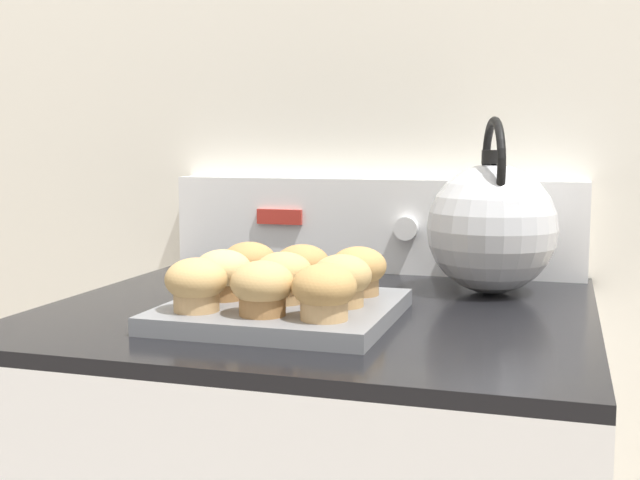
% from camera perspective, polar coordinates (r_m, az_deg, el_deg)
% --- Properties ---
extents(wall_back, '(8.00, 0.05, 2.40)m').
position_cam_1_polar(wall_back, '(1.45, 4.33, 10.60)').
color(wall_back, silver).
rests_on(wall_back, ground_plane).
extents(control_panel, '(0.72, 0.07, 0.16)m').
position_cam_1_polar(control_panel, '(1.40, 3.83, 1.07)').
color(control_panel, white).
rests_on(control_panel, stove_range).
extents(muffin_pan, '(0.28, 0.28, 0.02)m').
position_cam_1_polar(muffin_pan, '(1.03, -2.64, -5.04)').
color(muffin_pan, slate).
rests_on(muffin_pan, stove_range).
extents(muffin_r0_c0, '(0.08, 0.08, 0.06)m').
position_cam_1_polar(muffin_r0_c0, '(0.98, -8.80, -3.10)').
color(muffin_r0_c0, tan).
rests_on(muffin_r0_c0, muffin_pan).
extents(muffin_r0_c1, '(0.08, 0.08, 0.06)m').
position_cam_1_polar(muffin_r0_c1, '(0.94, -4.13, -3.38)').
color(muffin_r0_c1, olive).
rests_on(muffin_r0_c1, muffin_pan).
extents(muffin_r0_c2, '(0.08, 0.08, 0.06)m').
position_cam_1_polar(muffin_r0_c2, '(0.92, 0.30, -3.66)').
color(muffin_r0_c2, tan).
rests_on(muffin_r0_c2, muffin_pan).
extents(muffin_r1_c0, '(0.08, 0.08, 0.06)m').
position_cam_1_polar(muffin_r1_c0, '(1.05, -6.93, -2.40)').
color(muffin_r1_c0, olive).
rests_on(muffin_r1_c0, muffin_pan).
extents(muffin_r1_c1, '(0.08, 0.08, 0.06)m').
position_cam_1_polar(muffin_r1_c1, '(1.02, -2.64, -2.62)').
color(muffin_r1_c1, tan).
rests_on(muffin_r1_c1, muffin_pan).
extents(muffin_r1_c2, '(0.08, 0.08, 0.06)m').
position_cam_1_polar(muffin_r1_c2, '(0.99, 1.55, -2.83)').
color(muffin_r1_c2, tan).
rests_on(muffin_r1_c2, muffin_pan).
extents(muffin_r2_c0, '(0.08, 0.08, 0.06)m').
position_cam_1_polar(muffin_r2_c0, '(1.12, -5.05, -1.73)').
color(muffin_r2_c0, tan).
rests_on(muffin_r2_c0, muffin_pan).
extents(muffin_r2_c1, '(0.08, 0.08, 0.06)m').
position_cam_1_polar(muffin_r2_c1, '(1.09, -1.28, -1.96)').
color(muffin_r2_c1, tan).
rests_on(muffin_r2_c1, muffin_pan).
extents(muffin_r2_c2, '(0.08, 0.08, 0.06)m').
position_cam_1_polar(muffin_r2_c2, '(1.07, 2.75, -2.15)').
color(muffin_r2_c2, '#A37A4C').
rests_on(muffin_r2_c2, muffin_pan).
extents(tea_kettle, '(0.19, 0.23, 0.26)m').
position_cam_1_polar(tea_kettle, '(1.22, 12.10, 0.98)').
color(tea_kettle, silver).
rests_on(tea_kettle, stove_range).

